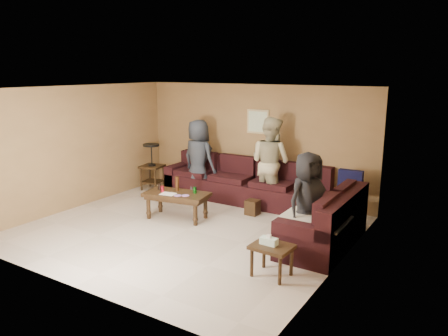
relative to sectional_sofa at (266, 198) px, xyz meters
name	(u,v)px	position (x,y,z in m)	size (l,w,h in m)	color
room	(185,138)	(-0.81, -1.52, 1.34)	(5.60, 5.50, 2.50)	#BAAC9D
sectional_sofa	(266,198)	(0.00, 0.00, 0.00)	(4.65, 2.90, 0.97)	black
coffee_table	(177,197)	(-1.34, -1.13, 0.10)	(1.31, 0.81, 0.79)	#311F10
end_table_left	(152,166)	(-3.13, 0.22, 0.25)	(0.55, 0.55, 1.10)	#311F10
side_table_right	(271,249)	(1.25, -2.34, 0.07)	(0.57, 0.48, 0.60)	#311F10
waste_bin	(253,207)	(-0.21, -0.16, -0.18)	(0.25, 0.25, 0.29)	#311F10
wall_art	(258,122)	(-0.71, 0.96, 1.37)	(0.52, 0.04, 0.52)	tan
person_left	(199,158)	(-1.86, 0.34, 0.54)	(0.85, 0.55, 1.74)	#292F3A
person_middle	(270,163)	(-0.16, 0.49, 0.62)	(0.91, 0.71, 1.88)	#B7AE87
person_right	(307,201)	(1.29, -1.15, 0.46)	(0.77, 0.50, 1.57)	black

